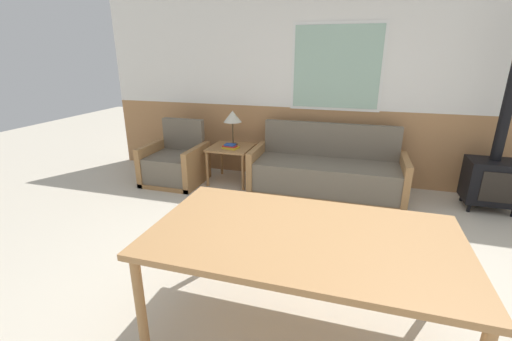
{
  "coord_description": "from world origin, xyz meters",
  "views": [
    {
      "loc": [
        0.24,
        -2.32,
        1.8
      ],
      "look_at": [
        -0.79,
        1.1,
        0.58
      ],
      "focal_mm": 24.0,
      "sensor_mm": 36.0,
      "label": 1
    }
  ],
  "objects_px": {
    "side_table": "(231,152)",
    "table_lamp": "(233,117)",
    "dining_table": "(303,242)",
    "wood_stove": "(495,165)",
    "couch": "(326,174)",
    "armchair": "(175,165)"
  },
  "relations": [
    {
      "from": "side_table",
      "to": "table_lamp",
      "type": "height_order",
      "value": "table_lamp"
    },
    {
      "from": "side_table",
      "to": "dining_table",
      "type": "relative_size",
      "value": 0.31
    },
    {
      "from": "side_table",
      "to": "table_lamp",
      "type": "relative_size",
      "value": 1.19
    },
    {
      "from": "wood_stove",
      "to": "couch",
      "type": "bearing_deg",
      "value": -178.03
    },
    {
      "from": "couch",
      "to": "wood_stove",
      "type": "bearing_deg",
      "value": 1.97
    },
    {
      "from": "dining_table",
      "to": "wood_stove",
      "type": "relative_size",
      "value": 0.78
    },
    {
      "from": "side_table",
      "to": "table_lamp",
      "type": "bearing_deg",
      "value": 93.9
    },
    {
      "from": "couch",
      "to": "dining_table",
      "type": "height_order",
      "value": "couch"
    },
    {
      "from": "couch",
      "to": "wood_stove",
      "type": "relative_size",
      "value": 0.83
    },
    {
      "from": "couch",
      "to": "wood_stove",
      "type": "height_order",
      "value": "wood_stove"
    },
    {
      "from": "couch",
      "to": "side_table",
      "type": "bearing_deg",
      "value": 178.28
    },
    {
      "from": "dining_table",
      "to": "armchair",
      "type": "bearing_deg",
      "value": 133.66
    },
    {
      "from": "armchair",
      "to": "side_table",
      "type": "bearing_deg",
      "value": 9.61
    },
    {
      "from": "table_lamp",
      "to": "dining_table",
      "type": "xyz_separation_m",
      "value": [
        1.46,
        -2.69,
        -0.24
      ]
    },
    {
      "from": "couch",
      "to": "side_table",
      "type": "height_order",
      "value": "couch"
    },
    {
      "from": "armchair",
      "to": "table_lamp",
      "type": "height_order",
      "value": "table_lamp"
    },
    {
      "from": "table_lamp",
      "to": "armchair",
      "type": "bearing_deg",
      "value": -155.69
    },
    {
      "from": "couch",
      "to": "armchair",
      "type": "xyz_separation_m",
      "value": [
        -2.15,
        -0.2,
        -0.01
      ]
    },
    {
      "from": "armchair",
      "to": "wood_stove",
      "type": "bearing_deg",
      "value": -4.06
    },
    {
      "from": "table_lamp",
      "to": "dining_table",
      "type": "distance_m",
      "value": 3.08
    },
    {
      "from": "couch",
      "to": "table_lamp",
      "type": "relative_size",
      "value": 4.0
    },
    {
      "from": "couch",
      "to": "side_table",
      "type": "relative_size",
      "value": 3.37
    }
  ]
}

